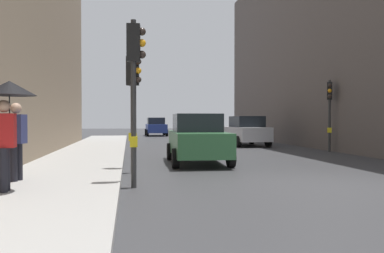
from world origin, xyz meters
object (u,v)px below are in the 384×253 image
traffic_light_near_left (135,72)px  pedestrian_with_umbrella (8,105)px  car_green_estate (197,139)px  car_silver_hatchback (246,131)px  car_blue_van (156,127)px  pedestrian_with_grey_backpack (14,137)px  traffic_light_mid_street (330,102)px  traffic_light_near_right (133,90)px

traffic_light_near_left → pedestrian_with_umbrella: 2.72m
car_green_estate → car_silver_hatchback: bearing=62.6°
car_blue_van → car_silver_hatchback: same height
car_green_estate → traffic_light_near_left: bearing=-116.0°
pedestrian_with_umbrella → car_green_estate: bearing=49.9°
traffic_light_near_left → car_blue_van: 28.62m
traffic_light_near_left → car_green_estate: size_ratio=0.89×
pedestrian_with_umbrella → pedestrian_with_grey_backpack: pedestrian_with_umbrella is taller
car_green_estate → pedestrian_with_grey_backpack: size_ratio=2.41×
pedestrian_with_umbrella → pedestrian_with_grey_backpack: 1.54m
traffic_light_mid_street → car_green_estate: traffic_light_mid_street is taller
car_green_estate → pedestrian_with_grey_backpack: 6.56m
pedestrian_with_umbrella → pedestrian_with_grey_backpack: (-0.26, 1.35, -0.68)m
car_silver_hatchback → pedestrian_with_grey_backpack: 15.98m
traffic_light_mid_street → car_silver_hatchback: traffic_light_mid_street is taller
car_green_estate → pedestrian_with_grey_backpack: bearing=-139.5°
traffic_light_mid_street → traffic_light_near_right: size_ratio=0.99×
traffic_light_mid_street → pedestrian_with_umbrella: bearing=-142.1°
traffic_light_mid_street → car_blue_van: size_ratio=0.82×
car_green_estate → pedestrian_with_umbrella: bearing=-130.1°
car_blue_van → car_green_estate: same height
traffic_light_near_left → car_blue_van: bearing=85.1°
traffic_light_near_left → car_silver_hatchback: 15.04m
traffic_light_near_right → car_green_estate: bearing=44.6°
traffic_light_mid_street → car_silver_hatchback: 5.88m
pedestrian_with_umbrella → pedestrian_with_grey_backpack: size_ratio=1.21×
car_silver_hatchback → pedestrian_with_umbrella: pedestrian_with_umbrella is taller
traffic_light_near_right → car_green_estate: 3.56m
traffic_light_mid_street → traffic_light_near_right: traffic_light_near_right is taller
car_silver_hatchback → traffic_light_mid_street: bearing=-62.9°
traffic_light_near_left → car_blue_van: size_ratio=0.90×
car_blue_van → pedestrian_with_umbrella: size_ratio=1.97×
car_blue_van → pedestrian_with_grey_backpack: pedestrian_with_grey_backpack is taller
traffic_light_near_left → car_green_estate: 5.51m
pedestrian_with_umbrella → car_blue_van: bearing=80.5°
traffic_light_near_left → pedestrian_with_grey_backpack: (-2.70, 0.44, -1.46)m
traffic_light_mid_street → car_blue_van: bearing=108.8°
traffic_light_near_left → pedestrian_with_umbrella: bearing=-159.5°
car_blue_van → car_green_estate: 23.76m
car_blue_van → pedestrian_with_umbrella: 29.79m
car_silver_hatchback → pedestrian_with_umbrella: 16.97m
car_silver_hatchback → pedestrian_with_umbrella: bearing=-122.9°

